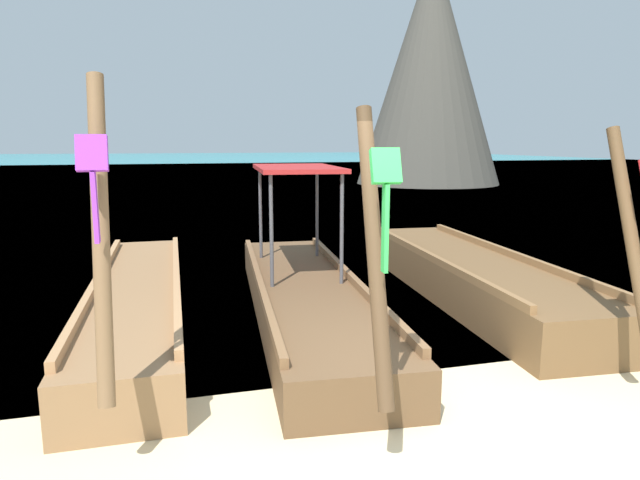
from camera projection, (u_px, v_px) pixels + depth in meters
The scene contains 6 objects.
ground at pixel (418, 429), 4.56m from camera, with size 120.00×120.00×0.00m, color beige.
sea_water at pixel (186, 163), 62.59m from camera, with size 120.00×120.00×0.00m, color teal.
longtail_boat_violet_ribbon at pixel (139, 301), 7.21m from camera, with size 1.11×6.73×2.84m.
longtail_boat_green_ribbon at pixel (305, 294), 7.46m from camera, with size 1.84×6.88×2.62m.
longtail_boat_red_ribbon at pixel (470, 276), 8.44m from camera, with size 1.82×6.63×2.50m.
karst_rock at pixel (432, 72), 30.80m from camera, with size 8.22×8.01×12.79m.
Camera 1 is at (-1.88, -3.85, 2.34)m, focal length 30.99 mm.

